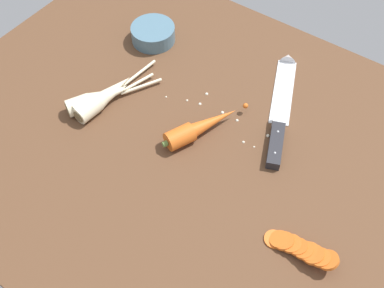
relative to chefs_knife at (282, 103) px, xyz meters
The scene contains 9 objects.
ground_plane 21.84cm from the chefs_knife, 116.58° to the right, with size 120.00×90.00×4.00cm, color brown.
chefs_knife is the anchor object (origin of this frame).
whole_carrot 20.28cm from the chefs_knife, 121.56° to the right, with size 10.74×19.77×4.20cm.
parsnip_front 41.03cm from the chefs_knife, 145.43° to the right, with size 12.92×20.84×4.00cm.
parsnip_mid_left 39.80cm from the chefs_knife, 146.17° to the right, with size 5.41×24.20×4.00cm.
parsnip_mid_right 40.35cm from the chefs_knife, 144.95° to the right, with size 8.05×20.46×4.00cm.
carrot_slice_stack 35.07cm from the chefs_knife, 56.37° to the right, with size 13.63×4.63×4.15cm.
prep_bowl 37.19cm from the chefs_knife, behind, with size 11.00×11.00×4.00cm.
mince_crumbs 13.26cm from the chefs_knife, 131.86° to the right, with size 25.29×7.60×0.76cm.
Camera 1 is at (32.04, -47.80, 78.65)cm, focal length 42.78 mm.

